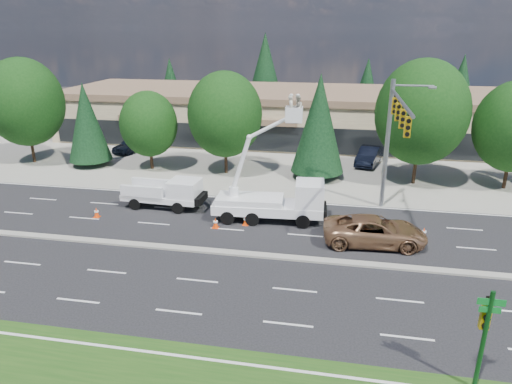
% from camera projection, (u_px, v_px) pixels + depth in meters
% --- Properties ---
extents(ground, '(140.00, 140.00, 0.00)m').
position_uv_depth(ground, '(214.00, 252.00, 26.27)').
color(ground, black).
rests_on(ground, ground).
extents(concrete_apron, '(140.00, 22.00, 0.01)m').
position_uv_depth(concrete_apron, '(268.00, 159.00, 44.77)').
color(concrete_apron, gray).
rests_on(concrete_apron, ground).
extents(road_median, '(120.00, 0.55, 0.12)m').
position_uv_depth(road_median, '(214.00, 251.00, 26.25)').
color(road_median, gray).
rests_on(road_median, ground).
extents(strip_mall, '(50.40, 15.40, 5.50)m').
position_uv_depth(strip_mall, '(282.00, 113.00, 53.04)').
color(strip_mall, tan).
rests_on(strip_mall, ground).
extents(tree_front_a, '(7.04, 7.04, 9.77)m').
position_uv_depth(tree_front_a, '(25.00, 102.00, 41.97)').
color(tree_front_a, '#332114').
rests_on(tree_front_a, ground).
extents(tree_front_b, '(3.88, 3.88, 7.65)m').
position_uv_depth(tree_front_b, '(87.00, 122.00, 41.49)').
color(tree_front_b, '#332114').
rests_on(tree_front_b, ground).
extents(tree_front_c, '(5.09, 5.09, 7.06)m').
position_uv_depth(tree_front_c, '(149.00, 124.00, 40.45)').
color(tree_front_c, '#332114').
rests_on(tree_front_c, ground).
extents(tree_front_d, '(6.40, 6.40, 8.88)m').
position_uv_depth(tree_front_d, '(225.00, 115.00, 38.90)').
color(tree_front_d, '#332114').
rests_on(tree_front_d, ground).
extents(tree_front_e, '(4.46, 4.46, 8.79)m').
position_uv_depth(tree_front_e, '(319.00, 124.00, 37.69)').
color(tree_front_e, '#332114').
rests_on(tree_front_e, ground).
extents(tree_front_f, '(7.26, 7.26, 10.07)m').
position_uv_depth(tree_front_f, '(422.00, 112.00, 35.92)').
color(tree_front_f, '#332114').
rests_on(tree_front_f, ground).
extents(tree_back_a, '(4.13, 4.13, 8.14)m').
position_uv_depth(tree_back_a, '(171.00, 85.00, 66.72)').
color(tree_back_a, '#332114').
rests_on(tree_back_a, ground).
extents(tree_back_b, '(5.90, 5.90, 11.64)m').
position_uv_depth(tree_back_b, '(265.00, 73.00, 63.69)').
color(tree_back_b, '#332114').
rests_on(tree_back_b, ground).
extents(tree_back_c, '(4.29, 4.29, 8.45)m').
position_uv_depth(tree_back_c, '(367.00, 88.00, 61.87)').
color(tree_back_c, '#332114').
rests_on(tree_back_c, ground).
extents(tree_back_d, '(4.59, 4.59, 9.05)m').
position_uv_depth(tree_back_d, '(461.00, 87.00, 59.71)').
color(tree_back_d, '#332114').
rests_on(tree_back_d, ground).
extents(signal_mast, '(2.76, 10.16, 9.00)m').
position_uv_depth(signal_mast, '(393.00, 130.00, 29.02)').
color(signal_mast, gray).
rests_on(signal_mast, ground).
extents(street_sign_pole, '(0.90, 0.44, 4.00)m').
position_uv_depth(street_sign_pole, '(485.00, 329.00, 15.62)').
color(street_sign_pole, '#0C3613').
rests_on(street_sign_pole, ground).
extents(utility_pickup, '(5.65, 2.40, 2.13)m').
position_uv_depth(utility_pickup, '(167.00, 196.00, 32.56)').
color(utility_pickup, white).
rests_on(utility_pickup, ground).
extents(bucket_truck, '(7.42, 2.76, 8.41)m').
position_uv_depth(bucket_truck, '(277.00, 196.00, 29.99)').
color(bucket_truck, white).
rests_on(bucket_truck, ground).
extents(traffic_cone_a, '(0.40, 0.40, 0.70)m').
position_uv_depth(traffic_cone_a, '(96.00, 212.00, 31.01)').
color(traffic_cone_a, '#FF4008').
rests_on(traffic_cone_a, ground).
extents(traffic_cone_b, '(0.40, 0.40, 0.70)m').
position_uv_depth(traffic_cone_b, '(215.00, 223.00, 29.36)').
color(traffic_cone_b, '#FF4008').
rests_on(traffic_cone_b, ground).
extents(traffic_cone_c, '(0.40, 0.40, 0.70)m').
position_uv_depth(traffic_cone_c, '(246.00, 220.00, 29.79)').
color(traffic_cone_c, '#FF4008').
rests_on(traffic_cone_c, ground).
extents(traffic_cone_d, '(0.40, 0.40, 0.70)m').
position_uv_depth(traffic_cone_d, '(347.00, 234.00, 27.81)').
color(traffic_cone_d, '#FF4008').
rests_on(traffic_cone_d, ground).
extents(traffic_cone_e, '(0.40, 0.40, 0.70)m').
position_uv_depth(traffic_cone_e, '(424.00, 233.00, 27.93)').
color(traffic_cone_e, '#FF4008').
rests_on(traffic_cone_e, ground).
extents(minivan, '(6.20, 3.15, 1.68)m').
position_uv_depth(minivan, '(375.00, 231.00, 27.02)').
color(minivan, '#9B6E4B').
rests_on(minivan, ground).
extents(parked_car_west, '(3.17, 4.93, 1.56)m').
position_uv_depth(parked_car_west, '(132.00, 144.00, 47.34)').
color(parked_car_west, black).
rests_on(parked_car_west, ground).
extents(parked_car_east, '(2.90, 5.28, 1.65)m').
position_uv_depth(parked_car_east, '(369.00, 156.00, 42.94)').
color(parked_car_east, black).
rests_on(parked_car_east, ground).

